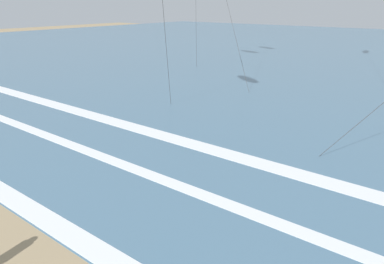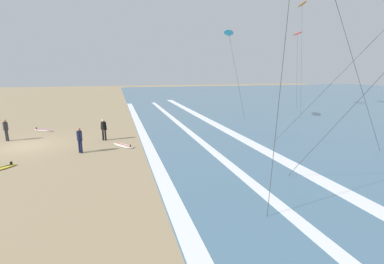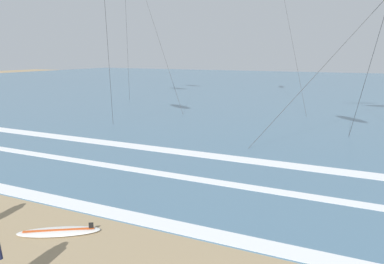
{
  "view_description": "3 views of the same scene",
  "coord_description": "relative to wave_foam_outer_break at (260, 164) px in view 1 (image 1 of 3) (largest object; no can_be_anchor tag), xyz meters",
  "views": [
    {
      "loc": [
        7.56,
        3.55,
        5.82
      ],
      "look_at": [
        1.76,
        10.97,
        2.48
      ],
      "focal_mm": 34.37,
      "sensor_mm": 36.0,
      "label": 1
    },
    {
      "loc": [
        20.55,
        6.15,
        5.03
      ],
      "look_at": [
        2.95,
        10.99,
        0.97
      ],
      "focal_mm": 25.64,
      "sensor_mm": 36.0,
      "label": 2
    },
    {
      "loc": [
        9.01,
        -0.47,
        4.56
      ],
      "look_at": [
        2.07,
        13.53,
        1.4
      ],
      "focal_mm": 36.77,
      "sensor_mm": 36.0,
      "label": 3
    }
  ],
  "objects": [
    {
      "name": "wave_foam_mid_break",
      "position": [
        -3.26,
        -3.29,
        0.0
      ],
      "size": [
        45.69,
        0.57,
        0.01
      ],
      "primitive_type": "cube",
      "color": "white",
      "rests_on": "ocean_surface"
    },
    {
      "name": "wave_foam_outer_break",
      "position": [
        0.0,
        0.0,
        0.0
      ],
      "size": [
        58.71,
        0.93,
        0.01
      ],
      "primitive_type": "cube",
      "color": "white",
      "rests_on": "ocean_surface"
    },
    {
      "name": "wave_foam_shoreline",
      "position": [
        -3.69,
        -7.15,
        0.0
      ],
      "size": [
        43.76,
        0.7,
        0.01
      ],
      "primitive_type": "cube",
      "color": "white",
      "rests_on": "ocean_surface"
    }
  ]
}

